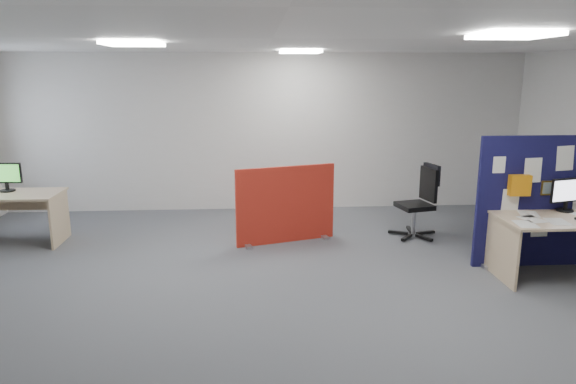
{
  "coord_description": "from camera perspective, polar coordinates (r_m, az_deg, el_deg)",
  "views": [
    {
      "loc": [
        -0.19,
        -5.39,
        2.36
      ],
      "look_at": [
        0.18,
        0.45,
        1.0
      ],
      "focal_mm": 32.0,
      "sensor_mm": 36.0,
      "label": 1
    }
  ],
  "objects": [
    {
      "name": "floor",
      "position": [
        5.88,
        -1.54,
        -10.56
      ],
      "size": [
        9.0,
        9.0,
        0.0
      ],
      "primitive_type": "plane",
      "color": "#56595E",
      "rests_on": "ground"
    },
    {
      "name": "ceiling",
      "position": [
        5.4,
        -1.73,
        16.7
      ],
      "size": [
        9.0,
        7.0,
        0.02
      ],
      "primitive_type": "cube",
      "color": "white",
      "rests_on": "wall_back"
    },
    {
      "name": "wall_back",
      "position": [
        8.94,
        -2.46,
        6.59
      ],
      "size": [
        9.0,
        0.02,
        2.7
      ],
      "primitive_type": "cube",
      "color": "silver",
      "rests_on": "floor"
    },
    {
      "name": "wall_front",
      "position": [
        2.15,
        1.92,
        -14.9
      ],
      "size": [
        9.0,
        0.02,
        2.7
      ],
      "primitive_type": "cube",
      "color": "silver",
      "rests_on": "floor"
    },
    {
      "name": "ceiling_lights",
      "position": [
        6.08,
        1.31,
        16.01
      ],
      "size": [
        4.1,
        4.1,
        0.04
      ],
      "color": "white",
      "rests_on": "ceiling"
    },
    {
      "name": "navy_divider",
      "position": [
        7.09,
        27.44,
        -0.96
      ],
      "size": [
        1.98,
        0.3,
        1.63
      ],
      "color": "#110F39",
      "rests_on": "floor"
    },
    {
      "name": "monitor_main",
      "position": [
        7.0,
        28.6,
        -0.09
      ],
      "size": [
        0.46,
        0.19,
        0.41
      ],
      "rotation": [
        0.0,
        0.0,
        0.25
      ],
      "color": "black",
      "rests_on": "main_desk"
    },
    {
      "name": "red_divider",
      "position": [
        7.24,
        -0.23,
        -1.51
      ],
      "size": [
        1.41,
        0.48,
        1.1
      ],
      "rotation": [
        0.0,
        0.0,
        0.3
      ],
      "color": "#B12C16",
      "rests_on": "floor"
    },
    {
      "name": "second_desk",
      "position": [
        8.2,
        -28.76,
        -1.33
      ],
      "size": [
        1.49,
        0.74,
        0.73
      ],
      "color": "#CEB384",
      "rests_on": "floor"
    },
    {
      "name": "monitor_second",
      "position": [
        8.21,
        -28.87,
        1.6
      ],
      "size": [
        0.45,
        0.2,
        0.41
      ],
      "rotation": [
        0.0,
        0.0,
        -0.08
      ],
      "color": "black",
      "rests_on": "second_desk"
    },
    {
      "name": "office_chair",
      "position": [
        7.73,
        14.61,
        -0.51
      ],
      "size": [
        0.7,
        0.68,
        1.05
      ],
      "rotation": [
        0.0,
        0.0,
        0.23
      ],
      "color": "black",
      "rests_on": "floor"
    },
    {
      "name": "desk_papers",
      "position": [
        6.72,
        28.31,
        -2.53
      ],
      "size": [
        1.51,
        0.84,
        0.0
      ],
      "color": "white",
      "rests_on": "main_desk"
    }
  ]
}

